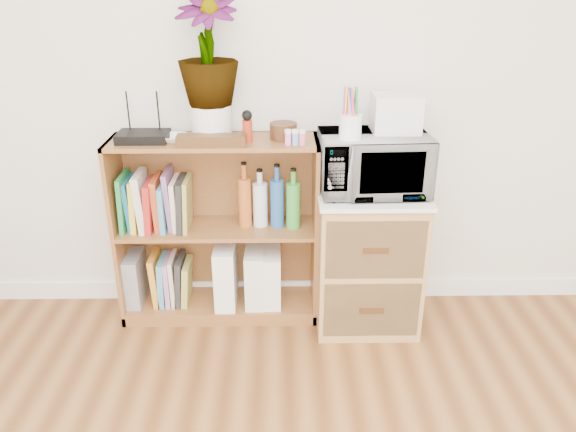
{
  "coord_description": "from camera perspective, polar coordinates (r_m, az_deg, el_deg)",
  "views": [
    {
      "loc": [
        -0.03,
        -0.47,
        1.68
      ],
      "look_at": [
        0.0,
        1.95,
        0.62
      ],
      "focal_mm": 35.0,
      "sensor_mm": 36.0,
      "label": 1
    }
  ],
  "objects": [
    {
      "name": "pen_cup",
      "position": [
        2.52,
        6.35,
        9.01
      ],
      "size": [
        0.1,
        0.1,
        0.11
      ],
      "primitive_type": "cylinder",
      "color": "white",
      "rests_on": "microwave"
    },
    {
      "name": "plant_pot",
      "position": [
        2.69,
        -7.79,
        9.45
      ],
      "size": [
        0.19,
        0.19,
        0.16
      ],
      "primitive_type": "cylinder",
      "color": "silver",
      "rests_on": "bookshelf"
    },
    {
      "name": "wooden_bowl",
      "position": [
        2.67,
        -0.47,
        8.63
      ],
      "size": [
        0.13,
        0.13,
        0.08
      ],
      "primitive_type": "cylinder",
      "color": "#37200F",
      "rests_on": "bookshelf"
    },
    {
      "name": "file_box",
      "position": [
        3.06,
        -15.27,
        -6.09
      ],
      "size": [
        0.08,
        0.22,
        0.27
      ],
      "primitive_type": "cube",
      "color": "gray",
      "rests_on": "bookshelf"
    },
    {
      "name": "skirting_board",
      "position": [
        3.16,
        -0.11,
        -7.37
      ],
      "size": [
        4.0,
        0.02,
        0.1
      ],
      "primitive_type": "cube",
      "color": "white",
      "rests_on": "ground"
    },
    {
      "name": "paint_jars",
      "position": [
        2.58,
        0.74,
        7.91
      ],
      "size": [
        0.12,
        0.04,
        0.06
      ],
      "primitive_type": "cube",
      "color": "#D0747C",
      "rests_on": "bookshelf"
    },
    {
      "name": "router",
      "position": [
        2.72,
        -14.5,
        7.81
      ],
      "size": [
        0.23,
        0.16,
        0.04
      ],
      "primitive_type": "cube",
      "color": "black",
      "rests_on": "bookshelf"
    },
    {
      "name": "trinket_box",
      "position": [
        2.59,
        -7.78,
        7.62
      ],
      "size": [
        0.31,
        0.08,
        0.05
      ],
      "primitive_type": "cube",
      "color": "#3A2310",
      "rests_on": "bookshelf"
    },
    {
      "name": "lower_books",
      "position": [
        3.02,
        -11.76,
        -6.3
      ],
      "size": [
        0.2,
        0.19,
        0.27
      ],
      "color": "orange",
      "rests_on": "bookshelf"
    },
    {
      "name": "small_appliance",
      "position": [
        2.66,
        10.91,
        10.23
      ],
      "size": [
        0.22,
        0.18,
        0.17
      ],
      "primitive_type": "cube",
      "color": "silver",
      "rests_on": "microwave"
    },
    {
      "name": "wicker_unit",
      "position": [
        2.86,
        8.0,
        -4.31
      ],
      "size": [
        0.5,
        0.45,
        0.7
      ],
      "primitive_type": "cube",
      "color": "#9E7542",
      "rests_on": "ground"
    },
    {
      "name": "liquor_bottles",
      "position": [
        2.77,
        -0.21,
        1.85
      ],
      "size": [
        0.47,
        0.07,
        0.32
      ],
      "color": "#B45921",
      "rests_on": "bookshelf"
    },
    {
      "name": "bookshelf",
      "position": [
        2.86,
        -7.12,
        -1.5
      ],
      "size": [
        1.0,
        0.3,
        0.95
      ],
      "primitive_type": "cube",
      "color": "brown",
      "rests_on": "ground"
    },
    {
      "name": "cookbooks",
      "position": [
        2.84,
        -13.24,
        1.36
      ],
      "size": [
        0.34,
        0.2,
        0.29
      ],
      "color": "#22823D",
      "rests_on": "bookshelf"
    },
    {
      "name": "magazine_holder_mid",
      "position": [
        2.95,
        -3.4,
        -6.07
      ],
      "size": [
        0.09,
        0.24,
        0.3
      ],
      "primitive_type": "cube",
      "color": "silver",
      "rests_on": "bookshelf"
    },
    {
      "name": "microwave",
      "position": [
        2.65,
        8.65,
        5.33
      ],
      "size": [
        0.51,
        0.36,
        0.28
      ],
      "primitive_type": "imported",
      "rotation": [
        0.0,
        0.0,
        0.05
      ],
      "color": "silver",
      "rests_on": "wicker_unit"
    },
    {
      "name": "magazine_holder_left",
      "position": [
        2.95,
        -6.33,
        -5.8
      ],
      "size": [
        0.1,
        0.26,
        0.33
      ],
      "primitive_type": "cube",
      "color": "white",
      "rests_on": "bookshelf"
    },
    {
      "name": "white_bowl",
      "position": [
        2.68,
        -11.56,
        7.75
      ],
      "size": [
        0.13,
        0.13,
        0.03
      ],
      "primitive_type": "imported",
      "color": "white",
      "rests_on": "bookshelf"
    },
    {
      "name": "kokeshi_doll",
      "position": [
        2.62,
        -4.14,
        8.6
      ],
      "size": [
        0.05,
        0.05,
        0.1
      ],
      "primitive_type": "cylinder",
      "color": "maroon",
      "rests_on": "bookshelf"
    },
    {
      "name": "magazine_holder_right",
      "position": [
        2.95,
        -1.64,
        -6.15
      ],
      "size": [
        0.09,
        0.23,
        0.29
      ],
      "primitive_type": "cube",
      "color": "white",
      "rests_on": "bookshelf"
    },
    {
      "name": "potted_plant",
      "position": [
        2.63,
        -8.2,
        16.4
      ],
      "size": [
        0.28,
        0.28,
        0.5
      ],
      "primitive_type": "imported",
      "color": "#35742E",
      "rests_on": "plant_pot"
    }
  ]
}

